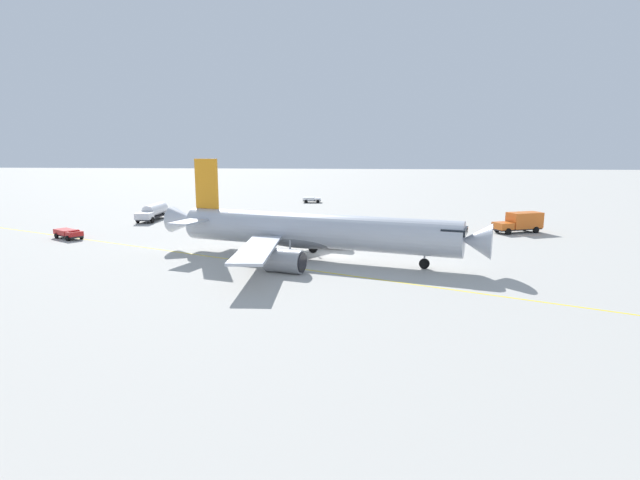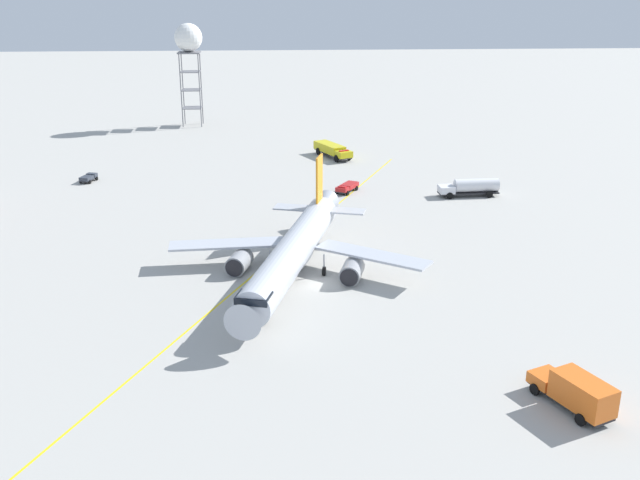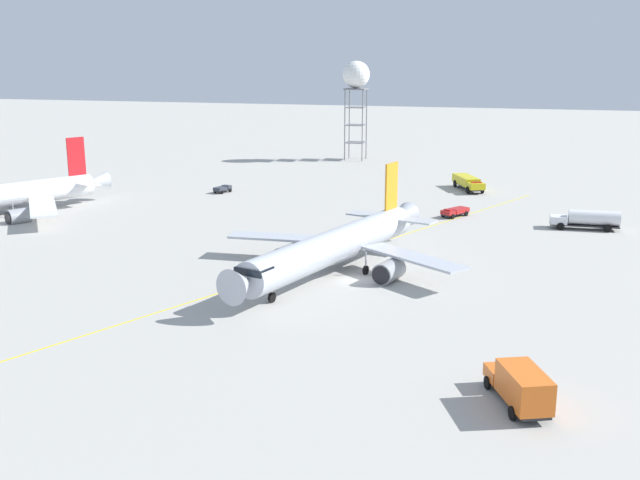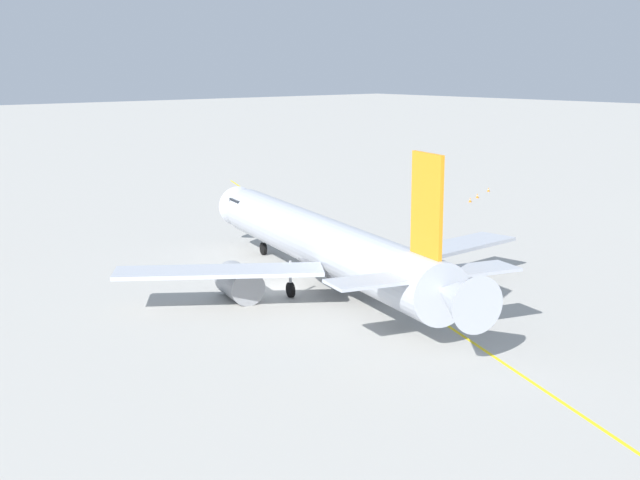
{
  "view_description": "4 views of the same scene",
  "coord_description": "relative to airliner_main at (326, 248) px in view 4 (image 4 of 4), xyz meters",
  "views": [
    {
      "loc": [
        4.27,
        -57.41,
        12.28
      ],
      "look_at": [
        -1.31,
        -1.47,
        2.1
      ],
      "focal_mm": 27.44,
      "sensor_mm": 36.0,
      "label": 1
    },
    {
      "loc": [
        77.66,
        -4.44,
        33.15
      ],
      "look_at": [
        -1.74,
        0.64,
        4.73
      ],
      "focal_mm": 40.9,
      "sensor_mm": 36.0,
      "label": 2
    },
    {
      "loc": [
        79.92,
        19.79,
        25.0
      ],
      "look_at": [
        -3.45,
        -4.74,
        3.54
      ],
      "focal_mm": 41.97,
      "sensor_mm": 36.0,
      "label": 3
    },
    {
      "loc": [
        -50.32,
        39.12,
        16.55
      ],
      "look_at": [
        -0.66,
        -3.12,
        3.37
      ],
      "focal_mm": 49.34,
      "sensor_mm": 36.0,
      "label": 4
    }
  ],
  "objects": [
    {
      "name": "safety_cone_near",
      "position": [
        20.09,
        -40.36,
        -2.86
      ],
      "size": [
        0.36,
        0.36,
        0.55
      ],
      "color": "orange",
      "rests_on": "ground_plane"
    },
    {
      "name": "safety_cone_far",
      "position": [
        24.35,
        -49.09,
        -2.86
      ],
      "size": [
        0.36,
        0.36,
        0.55
      ],
      "color": "orange",
      "rests_on": "ground_plane"
    },
    {
      "name": "taxiway_centreline",
      "position": [
        -1.77,
        -4.42,
        -3.14
      ],
      "size": [
        114.46,
        50.85,
        0.01
      ],
      "rotation": [
        0.0,
        0.0,
        5.87
      ],
      "color": "yellow",
      "rests_on": "ground_plane"
    },
    {
      "name": "safety_cone_mid",
      "position": [
        21.67,
        -43.61,
        -2.86
      ],
      "size": [
        0.36,
        0.36,
        0.55
      ],
      "color": "orange",
      "rests_on": "ground_plane"
    },
    {
      "name": "airliner_main",
      "position": [
        0.0,
        0.0,
        0.0
      ],
      "size": [
        38.59,
        31.11,
        11.47
      ],
      "rotation": [
        0.0,
        0.0,
        6.01
      ],
      "color": "#B2B7C1",
      "rests_on": "ground_plane"
    },
    {
      "name": "ground_plane",
      "position": [
        2.21,
        2.37,
        -3.14
      ],
      "size": [
        600.0,
        600.0,
        0.0
      ],
      "primitive_type": "plane",
      "color": "#ADAAA3"
    }
  ]
}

